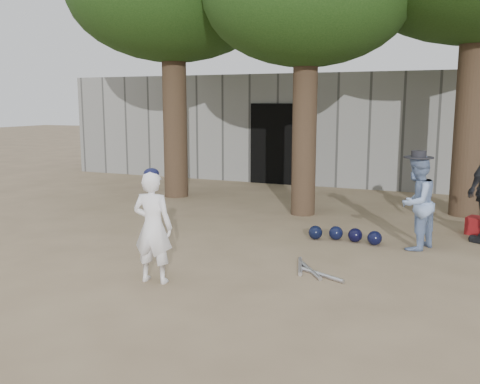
% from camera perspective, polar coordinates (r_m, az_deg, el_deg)
% --- Properties ---
extents(ground, '(70.00, 70.00, 0.00)m').
position_cam_1_polar(ground, '(7.39, -7.44, -8.17)').
color(ground, '#937C5E').
rests_on(ground, ground).
extents(boy_player, '(0.55, 0.39, 1.41)m').
position_cam_1_polar(boy_player, '(6.75, -9.28, -3.72)').
color(boy_player, white).
rests_on(boy_player, ground).
extents(spectator_blue, '(0.77, 0.86, 1.45)m').
position_cam_1_polar(spectator_blue, '(8.58, 18.27, -1.10)').
color(spectator_blue, '#849ECC').
rests_on(spectator_blue, ground).
extents(red_bag, '(0.50, 0.44, 0.30)m').
position_cam_1_polar(red_bag, '(10.01, 24.25, -3.34)').
color(red_bag, maroon).
rests_on(red_bag, ground).
extents(back_building, '(16.00, 5.24, 3.00)m').
position_cam_1_polar(back_building, '(16.78, 10.92, 6.88)').
color(back_building, gray).
rests_on(back_building, ground).
extents(helmet_row, '(1.19, 0.33, 0.23)m').
position_cam_1_polar(helmet_row, '(8.87, 11.13, -4.49)').
color(helmet_row, black).
rests_on(helmet_row, ground).
extents(bat_pile, '(0.83, 0.78, 0.06)m').
position_cam_1_polar(bat_pile, '(7.26, 7.53, -8.28)').
color(bat_pile, '#BBBAC1').
rests_on(bat_pile, ground).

